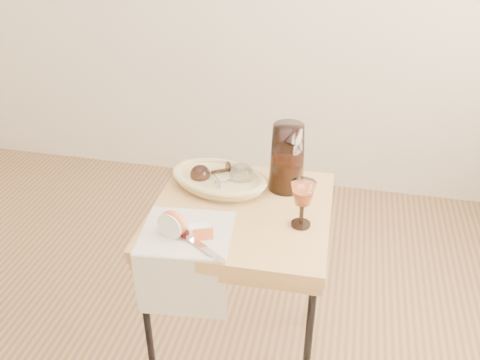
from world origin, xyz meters
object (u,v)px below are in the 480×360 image
(goblet_lying_a, at_px, (213,172))
(goblet_lying_b, at_px, (230,177))
(tea_towel, at_px, (187,232))
(wine_goblet, at_px, (302,204))
(table_knife, at_px, (193,239))
(side_table, at_px, (241,292))
(apple_half, at_px, (173,223))
(bread_basket, at_px, (219,181))
(pitcher, at_px, (287,157))

(goblet_lying_a, distance_m, goblet_lying_b, 0.08)
(tea_towel, relative_size, wine_goblet, 1.75)
(table_knife, bearing_deg, tea_towel, 162.79)
(side_table, relative_size, wine_goblet, 4.69)
(tea_towel, height_order, wine_goblet, wine_goblet)
(wine_goblet, bearing_deg, apple_half, -159.36)
(bread_basket, height_order, goblet_lying_a, goblet_lying_a)
(goblet_lying_b, xyz_separation_m, apple_half, (-0.11, -0.29, -0.01))
(side_table, height_order, goblet_lying_b, goblet_lying_b)
(bread_basket, xyz_separation_m, goblet_lying_a, (-0.03, 0.01, 0.02))
(tea_towel, relative_size, pitcher, 0.99)
(wine_goblet, bearing_deg, goblet_lying_a, 151.49)
(side_table, bearing_deg, goblet_lying_b, 121.17)
(tea_towel, xyz_separation_m, wine_goblet, (0.33, 0.12, 0.08))
(side_table, relative_size, apple_half, 8.07)
(goblet_lying_a, xyz_separation_m, apple_half, (-0.03, -0.32, 0.00))
(table_knife, bearing_deg, side_table, 99.37)
(wine_goblet, relative_size, table_knife, 0.65)
(bread_basket, height_order, pitcher, pitcher)
(pitcher, height_order, table_knife, pitcher)
(goblet_lying_b, distance_m, wine_goblet, 0.30)
(apple_half, bearing_deg, goblet_lying_b, 86.09)
(tea_towel, xyz_separation_m, bread_basket, (0.03, 0.28, 0.02))
(goblet_lying_b, bearing_deg, side_table, -103.31)
(side_table, bearing_deg, tea_towel, -128.64)
(side_table, bearing_deg, bread_basket, 131.93)
(apple_half, bearing_deg, pitcher, 66.98)
(bread_basket, relative_size, table_knife, 1.27)
(pitcher, distance_m, table_knife, 0.45)
(tea_towel, distance_m, goblet_lying_b, 0.28)
(tea_towel, bearing_deg, apple_half, -152.56)
(side_table, height_order, tea_towel, tea_towel)
(table_knife, bearing_deg, goblet_lying_a, 129.87)
(table_knife, bearing_deg, goblet_lying_b, 117.18)
(goblet_lying_a, bearing_deg, tea_towel, 55.49)
(bread_basket, xyz_separation_m, table_knife, (0.01, -0.33, -0.01))
(wine_goblet, bearing_deg, bread_basket, 151.32)
(side_table, bearing_deg, wine_goblet, -14.18)
(goblet_lying_b, bearing_deg, bread_basket, 113.72)
(tea_towel, bearing_deg, side_table, 45.15)
(goblet_lying_a, bearing_deg, side_table, 101.37)
(wine_goblet, xyz_separation_m, apple_half, (-0.37, -0.14, -0.03))
(goblet_lying_b, relative_size, table_knife, 0.56)
(pitcher, relative_size, table_knife, 1.15)
(goblet_lying_a, bearing_deg, goblet_lying_b, 122.38)
(tea_towel, distance_m, apple_half, 0.06)
(goblet_lying_a, height_order, table_knife, goblet_lying_a)
(side_table, xyz_separation_m, wine_goblet, (0.20, -0.05, 0.45))
(pitcher, height_order, wine_goblet, pitcher)
(bread_basket, bearing_deg, goblet_lying_a, 166.67)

